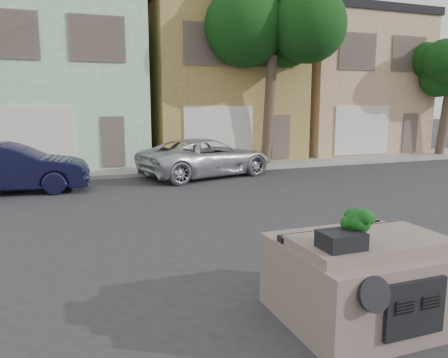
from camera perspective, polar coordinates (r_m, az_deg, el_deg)
ground_plane at (r=8.60m, az=4.74°, el=-8.88°), size 120.00×120.00×0.00m
sidewalk at (r=18.39m, az=-9.35°, el=1.34°), size 40.00×3.00×0.15m
townhouse_mint at (r=21.87m, az=-21.00°, el=11.88°), size 7.20×8.20×7.55m
townhouse_tan at (r=23.13m, az=-1.64°, el=12.37°), size 7.20×8.20×7.55m
townhouse_beige at (r=26.53m, az=14.21°, el=11.76°), size 7.20×8.20×7.55m
navy_sedan at (r=15.20m, az=-25.98°, el=-1.60°), size 4.84×2.06×1.55m
silver_pickup at (r=16.77m, az=-2.24°, el=0.39°), size 5.68×3.72×1.45m
tree_near at (r=19.20m, az=5.98°, el=14.26°), size 4.40×4.00×8.50m
tree_far at (r=25.23m, az=26.99°, el=9.35°), size 3.20×3.00×6.00m
car_dashboard at (r=6.01m, az=17.40°, el=-12.07°), size 2.00×1.80×1.12m
instrument_hump at (r=5.19m, az=15.05°, el=-7.71°), size 0.48×0.38×0.20m
wiper_arm at (r=6.28m, az=17.57°, el=-5.63°), size 0.69×0.15×0.02m
broccoli at (r=5.36m, az=17.11°, el=-5.89°), size 0.39×0.39×0.45m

